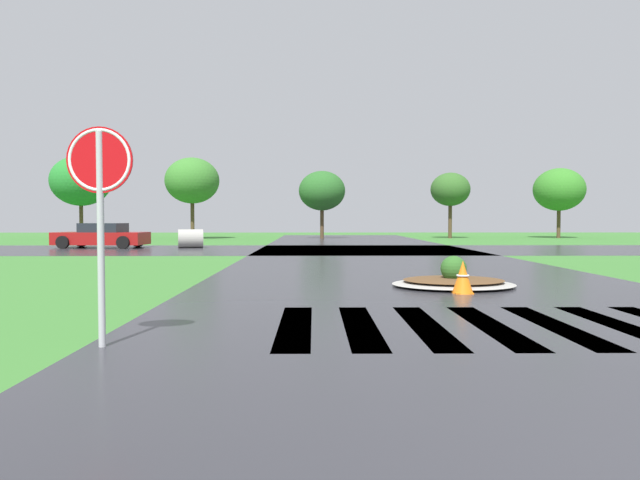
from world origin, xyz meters
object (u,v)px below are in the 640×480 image
object	(u,v)px
stop_sign	(100,184)
drainage_pipe_stack	(191,239)
car_blue_compact	(102,236)
median_island	(453,281)
traffic_cone	(463,278)

from	to	relation	value
stop_sign	drainage_pipe_stack	size ratio (longest dim) A/B	1.78
stop_sign	car_blue_compact	size ratio (longest dim) A/B	0.55
median_island	stop_sign	bearing A→B (deg)	-133.40
median_island	drainage_pipe_stack	bearing A→B (deg)	118.86
drainage_pipe_stack	car_blue_compact	bearing A→B (deg)	179.46
stop_sign	traffic_cone	size ratio (longest dim) A/B	3.88
stop_sign	car_blue_compact	distance (m)	24.37
car_blue_compact	traffic_cone	size ratio (longest dim) A/B	7.09
median_island	drainage_pipe_stack	xyz separation A→B (m)	(-9.36, 16.98, 0.34)
car_blue_compact	traffic_cone	bearing A→B (deg)	131.17
car_blue_compact	traffic_cone	distance (m)	22.80
stop_sign	traffic_cone	distance (m)	7.33
median_island	traffic_cone	distance (m)	1.13
stop_sign	traffic_cone	xyz separation A→B (m)	(5.40, 4.69, -1.57)
median_island	drainage_pipe_stack	distance (m)	19.40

